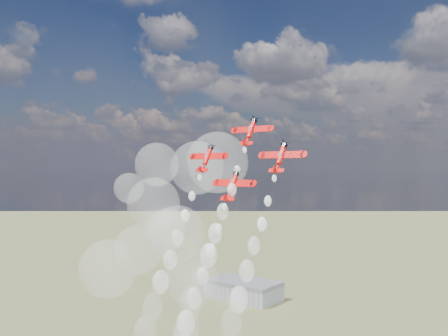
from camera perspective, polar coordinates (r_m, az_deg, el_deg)
hangar at (r=346.09m, az=2.39°, el=-14.41°), size 50.00×28.00×13.00m
plane_lead at (r=129.59m, az=3.21°, el=4.44°), size 12.13×6.49×7.87m
plane_left at (r=133.06m, az=-2.06°, el=1.21°), size 12.13×6.49×7.87m
plane_right at (r=119.33m, az=6.82°, el=1.33°), size 12.13×6.49×7.87m
plane_slot at (r=122.50m, az=1.01°, el=-2.08°), size 12.13×6.49×7.87m
smoke_trail_lead at (r=115.30m, az=-3.11°, el=-14.35°), size 5.90×26.85×45.35m
smoke_trail_left at (r=122.37m, az=-8.88°, el=-17.13°), size 5.53×26.29×45.18m
smoke_trail_right at (r=107.03m, az=0.35°, el=-19.56°), size 5.52×27.35×45.01m
drifted_smoke_cloud at (r=171.71m, az=-6.93°, el=-6.04°), size 58.65×39.86×60.82m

